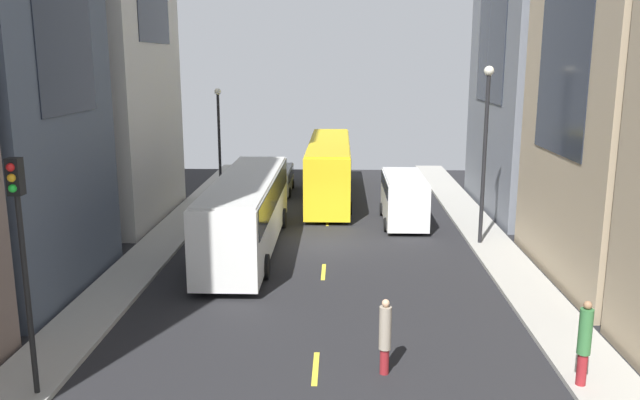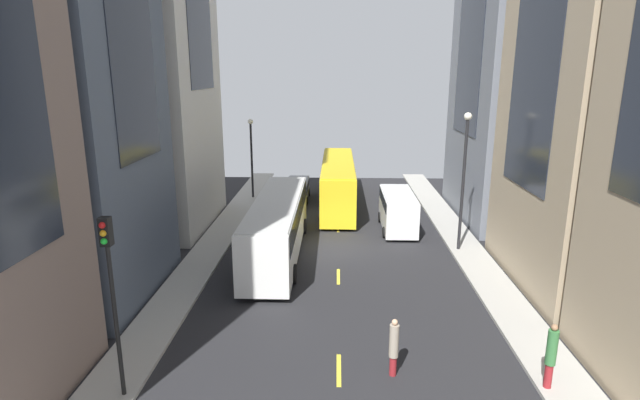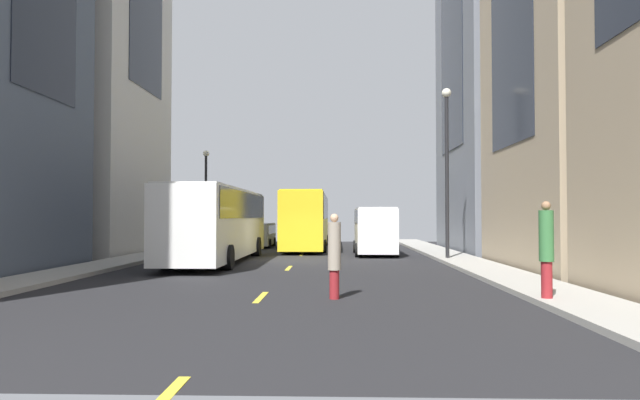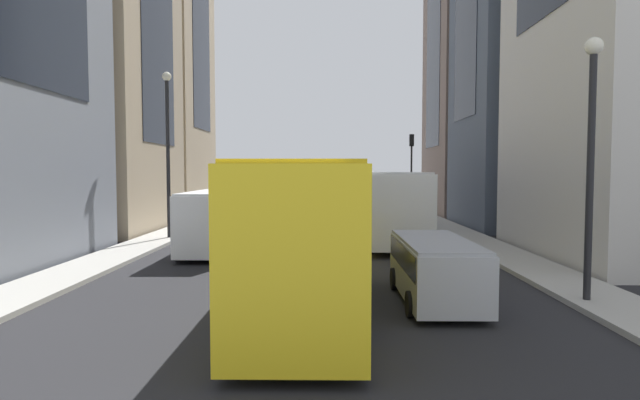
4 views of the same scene
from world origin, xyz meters
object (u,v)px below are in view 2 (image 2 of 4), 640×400
streetcar_yellow (338,179)px  pedestrian_crossing_near (394,346)px  city_bus_white (277,222)px  delivery_van_white (398,208)px  car_silver_0 (297,189)px  pedestrian_crossing_mid (551,354)px  traffic_light_near_corner (110,275)px

streetcar_yellow → pedestrian_crossing_near: bearing=-85.2°
city_bus_white → delivery_van_white: size_ratio=2.33×
delivery_van_white → car_silver_0: 10.77m
streetcar_yellow → pedestrian_crossing_mid: (7.02, -23.77, -0.74)m
city_bus_white → car_silver_0: city_bus_white is taller
streetcar_yellow → traffic_light_near_corner: size_ratio=2.32×
city_bus_white → pedestrian_crossing_mid: city_bus_white is taller
delivery_van_white → traffic_light_near_corner: (-11.08, -18.34, 2.84)m
pedestrian_crossing_near → traffic_light_near_corner: traffic_light_near_corner is taller
delivery_van_white → streetcar_yellow: bearing=122.6°
car_silver_0 → traffic_light_near_corner: (-3.67, -26.13, 3.39)m
streetcar_yellow → pedestrian_crossing_mid: size_ratio=6.06×
pedestrian_crossing_mid → traffic_light_near_corner: traffic_light_near_corner is taller
pedestrian_crossing_near → city_bus_white: bearing=-141.6°
traffic_light_near_corner → city_bus_white: bearing=75.1°
streetcar_yellow → pedestrian_crossing_near: (1.93, -23.05, -0.98)m
city_bus_white → pedestrian_crossing_near: 12.95m
pedestrian_crossing_mid → traffic_light_near_corner: 14.40m
car_silver_0 → traffic_light_near_corner: bearing=-98.0°
streetcar_yellow → delivery_van_white: 7.51m
city_bus_white → pedestrian_crossing_near: (5.44, -11.72, -0.86)m
streetcar_yellow → city_bus_white: bearing=-107.2°
delivery_van_white → pedestrian_crossing_mid: size_ratio=2.38×
car_silver_0 → pedestrian_crossing_mid: 27.32m
streetcar_yellow → pedestrian_crossing_mid: bearing=-73.5°
city_bus_white → delivery_van_white: bearing=33.6°
pedestrian_crossing_near → traffic_light_near_corner: size_ratio=0.36×
car_silver_0 → pedestrian_crossing_mid: pedestrian_crossing_mid is taller
city_bus_white → streetcar_yellow: bearing=72.8°
streetcar_yellow → traffic_light_near_corner: bearing=-106.0°
pedestrian_crossing_near → streetcar_yellow: bearing=-161.7°
streetcar_yellow → pedestrian_crossing_mid: 24.80m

